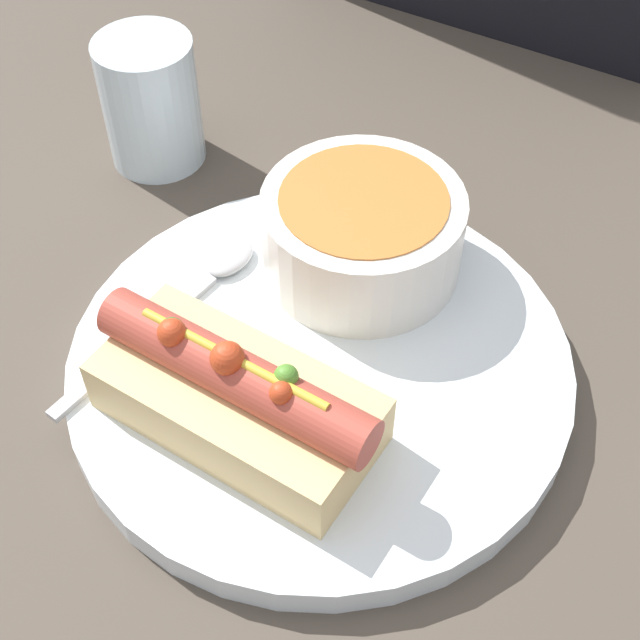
{
  "coord_description": "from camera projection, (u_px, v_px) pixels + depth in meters",
  "views": [
    {
      "loc": [
        0.16,
        -0.27,
        0.41
      ],
      "look_at": [
        0.0,
        0.0,
        0.05
      ],
      "focal_mm": 50.0,
      "sensor_mm": 36.0,
      "label": 1
    }
  ],
  "objects": [
    {
      "name": "soup_bowl",
      "position": [
        362.0,
        229.0,
        0.53
      ],
      "size": [
        0.12,
        0.12,
        0.05
      ],
      "color": "silver",
      "rests_on": "dinner_plate"
    },
    {
      "name": "spoon",
      "position": [
        197.0,
        289.0,
        0.53
      ],
      "size": [
        0.03,
        0.16,
        0.01
      ],
      "rotation": [
        0.0,
        0.0,
        1.46
      ],
      "color": "#B7B7BC",
      "rests_on": "dinner_plate"
    },
    {
      "name": "drinking_glass",
      "position": [
        151.0,
        102.0,
        0.62
      ],
      "size": [
        0.07,
        0.07,
        0.09
      ],
      "color": "silver",
      "rests_on": "ground_plane"
    },
    {
      "name": "ground_plane",
      "position": [
        320.0,
        376.0,
        0.52
      ],
      "size": [
        4.0,
        4.0,
        0.0
      ],
      "primitive_type": "plane",
      "color": "#4C4238"
    },
    {
      "name": "dinner_plate",
      "position": [
        320.0,
        366.0,
        0.51
      ],
      "size": [
        0.29,
        0.29,
        0.02
      ],
      "color": "white",
      "rests_on": "ground_plane"
    },
    {
      "name": "hot_dog",
      "position": [
        236.0,
        395.0,
        0.46
      ],
      "size": [
        0.16,
        0.07,
        0.06
      ],
      "rotation": [
        0.0,
        0.0,
        -0.03
      ],
      "color": "#E5C17F",
      "rests_on": "dinner_plate"
    }
  ]
}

